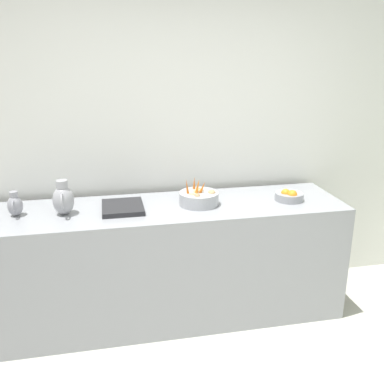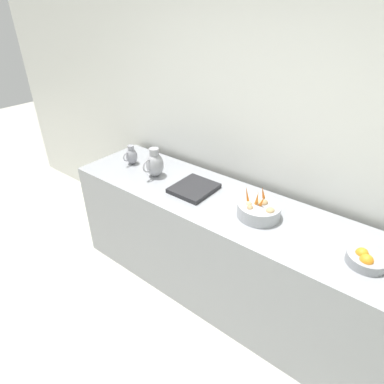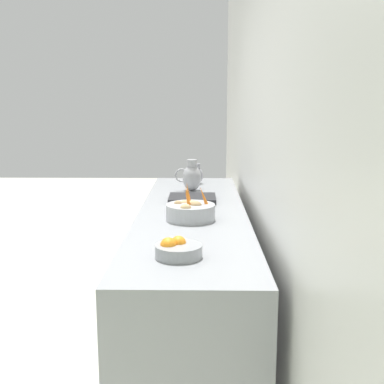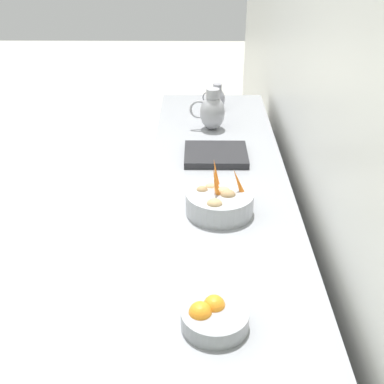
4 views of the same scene
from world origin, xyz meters
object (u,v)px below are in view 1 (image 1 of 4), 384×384
object	(u,v)px
metal_pitcher_tall	(63,199)
metal_pitcher_short	(15,205)
orange_bowl	(289,196)
vegetable_colander	(199,198)

from	to	relation	value
metal_pitcher_tall	metal_pitcher_short	world-z (taller)	metal_pitcher_tall
orange_bowl	metal_pitcher_short	distance (m)	2.04
vegetable_colander	metal_pitcher_tall	world-z (taller)	metal_pitcher_tall
vegetable_colander	metal_pitcher_tall	bearing A→B (deg)	-89.37
vegetable_colander	metal_pitcher_tall	distance (m)	0.99
orange_bowl	metal_pitcher_short	size ratio (longest dim) A/B	1.24
metal_pitcher_tall	vegetable_colander	bearing A→B (deg)	90.63
vegetable_colander	metal_pitcher_tall	xyz separation A→B (m)	(0.01, -0.99, 0.06)
metal_pitcher_tall	orange_bowl	bearing A→B (deg)	88.80
orange_bowl	metal_pitcher_short	world-z (taller)	metal_pitcher_short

